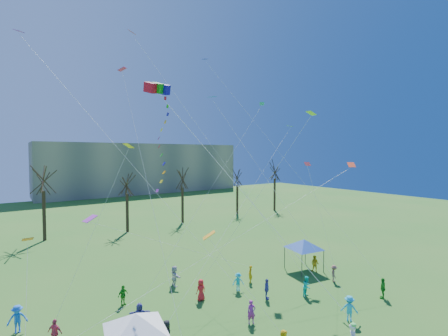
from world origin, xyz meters
TOP-DOWN VIEW (x-y plane):
  - distant_building at (22.00, 82.00)m, footprint 60.00×14.00m
  - bare_tree_row at (4.88, 35.72)m, footprint 67.36×7.62m
  - big_box_kite at (-3.97, 8.41)m, footprint 4.51×6.68m
  - canopy_tent_white at (-7.81, 4.13)m, footprint 4.40×4.40m
  - canopy_tent_blue at (11.51, 9.00)m, footprint 4.20×4.20m
  - festival_crowd at (-1.57, 6.55)m, footprint 26.05×14.33m
  - small_kites_aloft at (0.72, 10.30)m, footprint 27.28×20.37m

SIDE VIEW (x-z plane):
  - festival_crowd at x=-1.57m, z-range -0.07..1.79m
  - canopy_tent_blue at x=11.51m, z-range 1.11..4.30m
  - canopy_tent_white at x=-7.81m, z-range 1.16..4.51m
  - bare_tree_row at x=4.88m, z-range 1.55..12.29m
  - distant_building at x=22.00m, z-range 0.00..15.00m
  - big_box_kite at x=-3.97m, z-range 2.80..22.35m
  - small_kites_aloft at x=0.72m, z-range -3.47..30.90m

